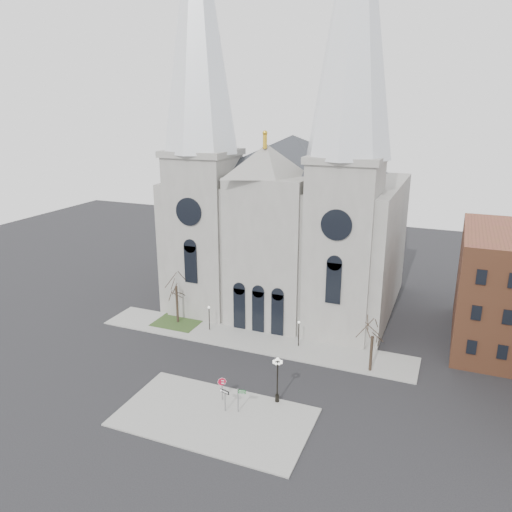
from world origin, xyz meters
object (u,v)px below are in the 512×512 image
at_px(globe_lamp, 277,374).
at_px(street_name_sign, 239,398).
at_px(stop_sign, 222,384).
at_px(one_way_sign, 225,396).

distance_m(globe_lamp, street_name_sign, 4.35).
xyz_separation_m(stop_sign, one_way_sign, (1.09, -1.61, -0.16)).
relative_size(globe_lamp, street_name_sign, 1.93).
bearing_deg(street_name_sign, globe_lamp, 32.86).
height_order(stop_sign, one_way_sign, stop_sign).
distance_m(one_way_sign, street_name_sign, 1.33).
xyz_separation_m(stop_sign, globe_lamp, (5.11, 1.74, 1.26)).
xyz_separation_m(globe_lamp, one_way_sign, (-4.02, -3.35, -1.42)).
xyz_separation_m(globe_lamp, street_name_sign, (-2.76, -2.98, -1.56)).
bearing_deg(one_way_sign, stop_sign, 137.65).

